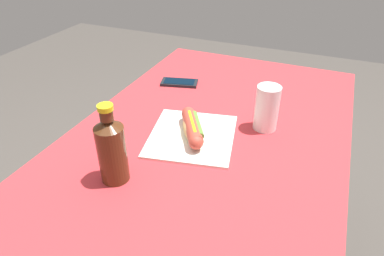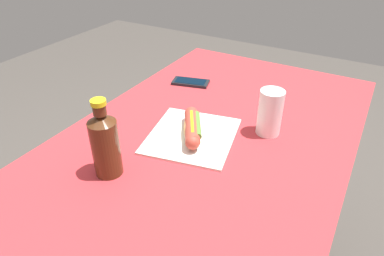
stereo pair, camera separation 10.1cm
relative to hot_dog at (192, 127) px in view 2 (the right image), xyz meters
name	(u,v)px [view 2 (the right image)]	position (x,y,z in m)	size (l,w,h in m)	color
dining_table	(211,168)	(-0.05, 0.04, -0.17)	(1.25, 0.80, 0.78)	brown
paper_wrapper	(192,136)	(0.00, 0.00, -0.03)	(0.27, 0.24, 0.01)	silver
hot_dog	(192,127)	(0.00, 0.00, 0.00)	(0.18, 0.12, 0.05)	#DBB26B
cell_phone	(191,82)	(-0.32, -0.19, -0.03)	(0.10, 0.15, 0.01)	black
soda_bottle	(105,143)	(0.25, -0.10, 0.06)	(0.07, 0.07, 0.21)	#4C2814
drinking_cup	(270,112)	(-0.13, 0.19, 0.04)	(0.07, 0.07, 0.14)	white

